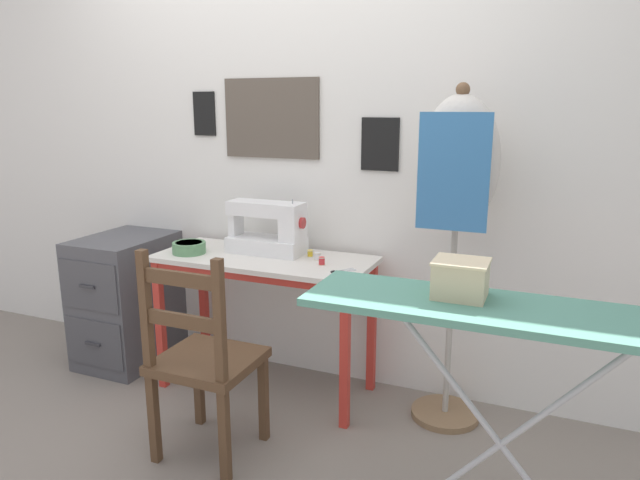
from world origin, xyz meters
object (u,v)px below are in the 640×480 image
at_px(scissors, 339,271).
at_px(thread_spool_far_edge, 322,261).
at_px(filing_cabinet, 127,299).
at_px(storage_box, 460,279).
at_px(sewing_machine, 270,229).
at_px(wooden_chair, 204,361).
at_px(thread_spool_near_machine, 310,253).
at_px(dress_form, 458,180).
at_px(fabric_bowl, 189,247).
at_px(thread_spool_mid_table, 317,256).
at_px(ironing_board, 510,324).

bearing_deg(scissors, thread_spool_far_edge, 147.36).
bearing_deg(scissors, filing_cabinet, 175.32).
bearing_deg(storage_box, scissors, 135.82).
xyz_separation_m(sewing_machine, wooden_chair, (0.05, -0.70, -0.41)).
bearing_deg(thread_spool_near_machine, scissors, -40.09).
bearing_deg(dress_form, filing_cabinet, -178.05).
height_order(wooden_chair, dress_form, dress_form).
xyz_separation_m(wooden_chair, filing_cabinet, (-0.95, 0.63, -0.06)).
distance_m(fabric_bowl, storage_box, 1.61).
height_order(fabric_bowl, thread_spool_far_edge, fabric_bowl).
distance_m(thread_spool_mid_table, thread_spool_far_edge, 0.10).
relative_size(scissors, storage_box, 0.66).
bearing_deg(thread_spool_mid_table, wooden_chair, -108.49).
height_order(filing_cabinet, storage_box, storage_box).
xyz_separation_m(fabric_bowl, scissors, (0.83, -0.02, -0.03)).
bearing_deg(wooden_chair, thread_spool_mid_table, 71.51).
height_order(fabric_bowl, thread_spool_mid_table, fabric_bowl).
height_order(sewing_machine, thread_spool_far_edge, sewing_machine).
height_order(thread_spool_mid_table, thread_spool_far_edge, thread_spool_far_edge).
height_order(thread_spool_mid_table, dress_form, dress_form).
xyz_separation_m(dress_form, storage_box, (0.15, -0.79, -0.20)).
height_order(scissors, filing_cabinet, filing_cabinet).
bearing_deg(storage_box, sewing_machine, 143.66).
bearing_deg(fabric_bowl, filing_cabinet, 169.92).
distance_m(thread_spool_near_machine, ironing_board, 1.33).
xyz_separation_m(thread_spool_near_machine, ironing_board, (1.02, -0.85, 0.09)).
bearing_deg(ironing_board, wooden_chair, 173.24).
bearing_deg(thread_spool_near_machine, thread_spool_far_edge, -46.47).
bearing_deg(fabric_bowl, dress_form, 6.68).
xyz_separation_m(sewing_machine, ironing_board, (1.24, -0.84, -0.01)).
relative_size(sewing_machine, scissors, 3.71).
bearing_deg(fabric_bowl, scissors, -1.29).
bearing_deg(thread_spool_far_edge, wooden_chair, -115.40).
height_order(thread_spool_near_machine, ironing_board, ironing_board).
relative_size(thread_spool_mid_table, thread_spool_far_edge, 0.96).
bearing_deg(ironing_board, scissors, 140.29).
distance_m(fabric_bowl, wooden_chair, 0.76).
bearing_deg(thread_spool_far_edge, filing_cabinet, 178.37).
bearing_deg(thread_spool_mid_table, storage_box, -43.64).
xyz_separation_m(thread_spool_mid_table, thread_spool_far_edge, (0.06, -0.08, 0.00)).
bearing_deg(storage_box, thread_spool_mid_table, 136.36).
distance_m(sewing_machine, thread_spool_mid_table, 0.29).
height_order(filing_cabinet, ironing_board, ironing_board).
bearing_deg(thread_spool_far_edge, thread_spool_near_machine, 133.53).
relative_size(thread_spool_near_machine, storage_box, 0.21).
relative_size(thread_spool_near_machine, wooden_chair, 0.04).
height_order(thread_spool_far_edge, filing_cabinet, thread_spool_far_edge).
bearing_deg(storage_box, fabric_bowl, 156.59).
bearing_deg(fabric_bowl, thread_spool_mid_table, 11.68).
xyz_separation_m(filing_cabinet, dress_form, (1.83, 0.06, 0.77)).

